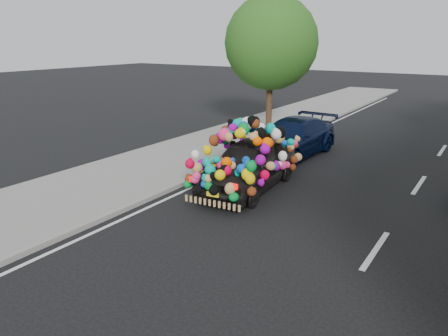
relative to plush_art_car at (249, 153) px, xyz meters
name	(u,v)px	position (x,y,z in m)	size (l,w,h in m)	color
ground	(229,214)	(0.59, -2.00, -1.06)	(100.00, 100.00, 0.00)	black
sidewalk	(109,182)	(-3.71, -2.00, -1.00)	(4.00, 60.00, 0.12)	gray
kerb	(158,194)	(-1.76, -2.00, -1.00)	(0.15, 60.00, 0.13)	gray
lane_markings	(376,250)	(4.19, -2.00, -1.06)	(6.00, 50.00, 0.01)	silver
tree_near_sidewalk	(271,43)	(-3.21, 7.50, 2.96)	(4.20, 4.20, 6.13)	#332114
plush_art_car	(249,153)	(0.00, 0.00, 0.00)	(2.41, 4.56, 2.08)	black
navy_sedan	(292,138)	(-0.47, 4.03, -0.38)	(1.93, 4.75, 1.38)	black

